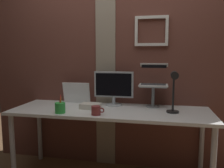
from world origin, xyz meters
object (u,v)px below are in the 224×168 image
desk_lamp (174,87)px  pen_cup (60,108)px  monitor (114,86)px  laptop (154,79)px  coffee_mug (96,110)px  whiteboard_panel (76,93)px

desk_lamp → pen_cup: bearing=-170.5°
desk_lamp → pen_cup: 1.09m
monitor → laptop: bearing=10.0°
laptop → coffee_mug: (-0.51, -0.51, -0.25)m
desk_lamp → monitor: bearing=157.2°
whiteboard_panel → pen_cup: whiteboard_panel is taller
desk_lamp → laptop: bearing=120.1°
laptop → whiteboard_panel: size_ratio=0.95×
monitor → whiteboard_panel: bearing=176.5°
monitor → coffee_mug: monitor is taller
whiteboard_panel → pen_cup: (0.00, -0.47, -0.07)m
whiteboard_panel → desk_lamp: size_ratio=0.78×
pen_cup → coffee_mug: size_ratio=1.46×
laptop → whiteboard_panel: 0.89m
desk_lamp → coffee_mug: desk_lamp is taller
whiteboard_panel → desk_lamp: (1.06, -0.29, 0.13)m
desk_lamp → coffee_mug: bearing=-165.8°
whiteboard_panel → desk_lamp: desk_lamp is taller
monitor → whiteboard_panel: 0.45m
laptop → whiteboard_panel: (-0.87, -0.05, -0.17)m
whiteboard_panel → laptop: bearing=3.2°
laptop → desk_lamp: bearing=-59.9°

